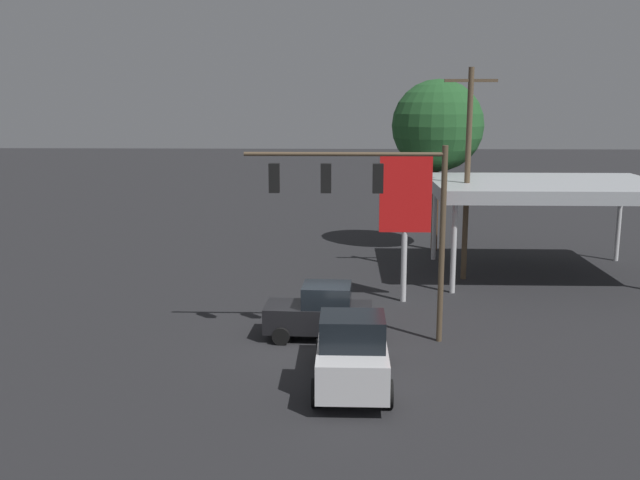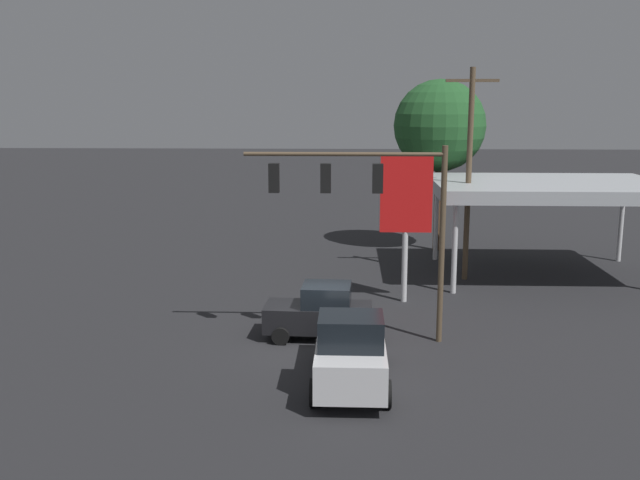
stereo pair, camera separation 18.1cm
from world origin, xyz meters
The scene contains 8 objects.
ground_plane centered at (0.00, 0.00, 0.00)m, with size 200.00×200.00×0.00m, color #262628.
traffic_signal_assembly centered at (-1.71, -0.79, 5.11)m, with size 6.90×0.43×6.89m.
utility_pole centered at (-6.60, -9.75, 5.21)m, with size 2.40×0.26×9.84m.
gas_station_canopy centered at (-10.52, -10.59, 4.25)m, with size 10.86×7.93×4.59m.
price_sign centered at (-3.41, -5.82, 4.36)m, with size 2.14×0.27×6.23m.
hatchback_crossing centered at (-0.05, -1.01, 0.95)m, with size 3.88×2.11×1.97m.
pickup_parked centered at (-1.11, 3.30, 1.11)m, with size 2.29×5.21×2.40m.
street_tree centered at (-6.04, -16.43, 6.96)m, with size 5.05×5.05×9.51m.
Camera 2 is at (-0.96, 23.40, 8.42)m, focal length 40.00 mm.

